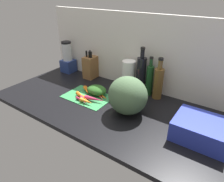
{
  "coord_description": "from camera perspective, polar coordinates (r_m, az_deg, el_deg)",
  "views": [
    {
      "loc": [
        75.26,
        -102.22,
        77.1
      ],
      "look_at": [
        4.49,
        1.22,
        11.31
      ],
      "focal_mm": 32.17,
      "sensor_mm": 36.0,
      "label": 1
    }
  ],
  "objects": [
    {
      "name": "carrot_1",
      "position": [
        1.5,
        -8.18,
        -2.58
      ],
      "size": [
        10.3,
        7.79,
        2.6
      ],
      "primitive_type": "cone",
      "rotation": [
        0.0,
        1.57,
        -0.56
      ],
      "color": "#B2264C",
      "rests_on": "cutting_board"
    },
    {
      "name": "winter_squash",
      "position": [
        1.33,
        4.47,
        -1.3
      ],
      "size": [
        26.65,
        24.74,
        25.95
      ],
      "primitive_type": "ellipsoid",
      "color": "#4C6B47",
      "rests_on": "ground_plane"
    },
    {
      "name": "carrot_0",
      "position": [
        1.5,
        -4.95,
        -2.3
      ],
      "size": [
        16.06,
        6.92,
        3.55
      ],
      "primitive_type": "cone",
      "rotation": [
        0.0,
        1.57,
        0.22
      ],
      "color": "#B2264C",
      "rests_on": "cutting_board"
    },
    {
      "name": "bottle_0",
      "position": [
        1.59,
        8.23,
        4.6
      ],
      "size": [
        7.46,
        7.46,
        37.35
      ],
      "color": "black",
      "rests_on": "ground_plane"
    },
    {
      "name": "knife_block",
      "position": [
        1.89,
        -6.06,
        6.83
      ],
      "size": [
        9.64,
        13.51,
        25.67
      ],
      "color": "brown",
      "rests_on": "ground_plane"
    },
    {
      "name": "carrot_9",
      "position": [
        1.48,
        -7.24,
        -2.93
      ],
      "size": [
        11.33,
        3.78,
        3.23
      ],
      "primitive_type": "cone",
      "rotation": [
        0.0,
        1.57,
        0.05
      ],
      "color": "orange",
      "rests_on": "cutting_board"
    },
    {
      "name": "carrot_6",
      "position": [
        1.5,
        -8.07,
        -2.74
      ],
      "size": [
        15.61,
        3.13,
        2.04
      ],
      "primitive_type": "cone",
      "rotation": [
        0.0,
        1.57,
        -0.07
      ],
      "color": "#B2264C",
      "rests_on": "cutting_board"
    },
    {
      "name": "wall_back",
      "position": [
        1.66,
        6.1,
        11.1
      ],
      "size": [
        170.0,
        3.0,
        60.0
      ],
      "primitive_type": "cube",
      "color": "silver",
      "rests_on": "ground_plane"
    },
    {
      "name": "carrot_8",
      "position": [
        1.54,
        -8.35,
        -1.64
      ],
      "size": [
        16.46,
        7.58,
        2.98
      ],
      "primitive_type": "cone",
      "rotation": [
        0.0,
        1.57,
        -0.29
      ],
      "color": "orange",
      "rests_on": "cutting_board"
    },
    {
      "name": "paper_towel_roll",
      "position": [
        1.64,
        4.72,
        4.39
      ],
      "size": [
        10.8,
        10.8,
        24.7
      ],
      "primitive_type": "cylinder",
      "color": "white",
      "rests_on": "ground_plane"
    },
    {
      "name": "carrot_7",
      "position": [
        1.54,
        -2.64,
        -1.51
      ],
      "size": [
        11.54,
        5.98,
        2.17
      ],
      "primitive_type": "cone",
      "rotation": [
        0.0,
        1.57,
        -0.35
      ],
      "color": "orange",
      "rests_on": "cutting_board"
    },
    {
      "name": "carrot_4",
      "position": [
        1.63,
        -4.01,
        0.32
      ],
      "size": [
        11.33,
        9.52,
        3.31
      ],
      "primitive_type": "cone",
      "rotation": [
        0.0,
        1.57,
        0.63
      ],
      "color": "red",
      "rests_on": "cutting_board"
    },
    {
      "name": "carrot_5",
      "position": [
        1.53,
        -7.0,
        -1.86
      ],
      "size": [
        18.11,
        3.72,
        2.3
      ],
      "primitive_type": "cone",
      "rotation": [
        0.0,
        1.57,
        0.08
      ],
      "color": "orange",
      "rests_on": "cutting_board"
    },
    {
      "name": "carrot_2",
      "position": [
        1.55,
        -3.46,
        -1.48
      ],
      "size": [
        11.5,
        7.49,
        2.03
      ],
      "primitive_type": "cone",
      "rotation": [
        0.0,
        1.57,
        -0.5
      ],
      "color": "red",
      "rests_on": "cutting_board"
    },
    {
      "name": "carrot_3",
      "position": [
        1.63,
        -7.24,
        0.16
      ],
      "size": [
        11.44,
        9.9,
        3.34
      ],
      "primitive_type": "cone",
      "rotation": [
        0.0,
        1.57,
        -0.66
      ],
      "color": "orange",
      "rests_on": "cutting_board"
    },
    {
      "name": "blender_appliance",
      "position": [
        2.05,
        -12.47,
        8.87
      ],
      "size": [
        12.07,
        12.07,
        30.42
      ],
      "color": "navy",
      "rests_on": "ground_plane"
    },
    {
      "name": "bottle_2",
      "position": [
        1.54,
        13.01,
        2.4
      ],
      "size": [
        7.24,
        7.24,
        32.07
      ],
      "color": "brown",
      "rests_on": "ground_plane"
    },
    {
      "name": "bottle_1",
      "position": [
        1.58,
        10.61,
        3.2
      ],
      "size": [
        5.55,
        5.55,
        31.15
      ],
      "color": "#19421E",
      "rests_on": "ground_plane"
    },
    {
      "name": "carrot_greens_pile",
      "position": [
        1.59,
        -4.32,
        0.3
      ],
      "size": [
        16.24,
        12.49,
        6.87
      ],
      "primitive_type": "ellipsoid",
      "color": "#2D6023",
      "rests_on": "cutting_board"
    },
    {
      "name": "dish_rack",
      "position": [
        1.24,
        23.98,
        -10.0
      ],
      "size": [
        29.44,
        24.41,
        11.81
      ],
      "primitive_type": "cube",
      "color": "#2838AD",
      "rests_on": "ground_plane"
    },
    {
      "name": "ground_plane",
      "position": [
        1.49,
        -1.69,
        -4.08
      ],
      "size": [
        170.0,
        80.0,
        3.0
      ],
      "primitive_type": "cube",
      "color": "black"
    },
    {
      "name": "cutting_board",
      "position": [
        1.58,
        -6.98,
        -1.58
      ],
      "size": [
        36.81,
        24.83,
        0.8
      ],
      "primitive_type": "cube",
      "color": "#338C4C",
      "rests_on": "ground_plane"
    }
  ]
}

